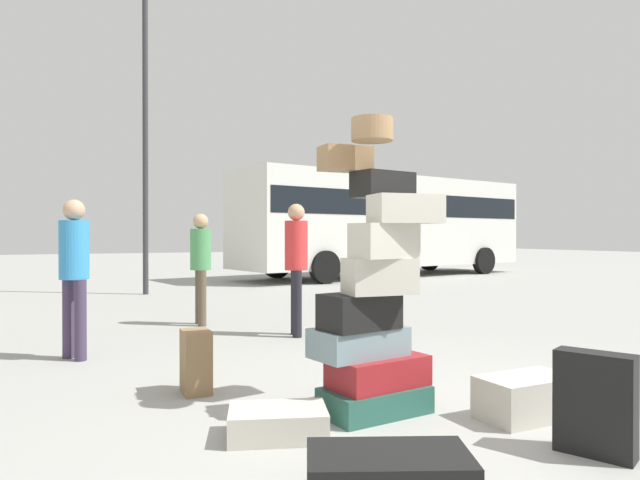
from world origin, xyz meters
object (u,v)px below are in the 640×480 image
object	(u,v)px
person_bearded_onlooker	(201,259)
suitcase_cream_foreground_far	(278,423)
suitcase_cream_left_side	(526,397)
suitcase_brown_behind_tower	(196,362)
suitcase_tower	(374,302)
person_tourist_with_camera	(296,257)
parked_bus	(386,219)
suitcase_black_right_side	(595,404)
person_passerby_in_red	(74,264)
lamp_post	(145,88)

from	to	relation	value
person_bearded_onlooker	suitcase_cream_foreground_far	bearing A→B (deg)	-4.80
suitcase_cream_left_side	suitcase_brown_behind_tower	bearing A→B (deg)	139.51
suitcase_tower	suitcase_brown_behind_tower	bearing A→B (deg)	133.39
suitcase_cream_foreground_far	person_tourist_with_camera	bearing A→B (deg)	84.07
suitcase_brown_behind_tower	parked_bus	distance (m)	13.94
person_tourist_with_camera	parked_bus	size ratio (longest dim) A/B	0.16
suitcase_black_right_side	person_passerby_in_red	distance (m)	5.00
suitcase_brown_behind_tower	lamp_post	world-z (taller)	lamp_post
lamp_post	person_bearded_onlooker	bearing A→B (deg)	-89.61
lamp_post	parked_bus	bearing A→B (deg)	17.30
suitcase_tower	parked_bus	world-z (taller)	parked_bus
person_bearded_onlooker	person_passerby_in_red	world-z (taller)	person_passerby_in_red
person_bearded_onlooker	suitcase_brown_behind_tower	bearing A→B (deg)	-11.25
person_bearded_onlooker	lamp_post	distance (m)	5.98
suitcase_brown_behind_tower	suitcase_cream_foreground_far	bearing A→B (deg)	-76.88
person_passerby_in_red	parked_bus	distance (m)	13.12
suitcase_cream_left_side	suitcase_cream_foreground_far	xyz separation A→B (m)	(-1.74, 0.43, -0.06)
person_passerby_in_red	person_tourist_with_camera	bearing A→B (deg)	65.40
suitcase_cream_left_side	person_tourist_with_camera	world-z (taller)	person_tourist_with_camera
suitcase_cream_foreground_far	person_passerby_in_red	distance (m)	3.37
suitcase_brown_behind_tower	lamp_post	bearing A→B (deg)	86.42
suitcase_cream_foreground_far	lamp_post	distance (m)	10.53
suitcase_black_right_side	person_bearded_onlooker	distance (m)	5.95
parked_bus	lamp_post	bearing A→B (deg)	-172.18
suitcase_black_right_side	person_tourist_with_camera	size ratio (longest dim) A/B	0.36
suitcase_black_right_side	suitcase_brown_behind_tower	bearing A→B (deg)	103.86
suitcase_cream_left_side	person_passerby_in_red	world-z (taller)	person_passerby_in_red
suitcase_cream_foreground_far	suitcase_black_right_side	bearing A→B (deg)	-15.34
person_tourist_with_camera	parked_bus	distance (m)	11.13
suitcase_cream_left_side	suitcase_tower	bearing A→B (deg)	148.27
suitcase_cream_foreground_far	parked_bus	size ratio (longest dim) A/B	0.06
suitcase_cream_left_side	suitcase_brown_behind_tower	size ratio (longest dim) A/B	1.31
suitcase_cream_left_side	lamp_post	bearing A→B (deg)	96.03
suitcase_cream_foreground_far	suitcase_tower	bearing A→B (deg)	29.19
parked_bus	suitcase_cream_foreground_far	bearing A→B (deg)	-135.01
suitcase_black_right_side	person_passerby_in_red	world-z (taller)	person_passerby_in_red
person_tourist_with_camera	parked_bus	xyz separation A→B (m)	(6.96, 8.65, 0.81)
person_passerby_in_red	lamp_post	bearing A→B (deg)	135.17
person_bearded_onlooker	person_passerby_in_red	xyz separation A→B (m)	(-1.76, -1.67, 0.04)
parked_bus	person_tourist_with_camera	bearing A→B (deg)	-138.28
suitcase_tower	suitcase_cream_foreground_far	world-z (taller)	suitcase_tower
suitcase_cream_foreground_far	person_passerby_in_red	world-z (taller)	person_passerby_in_red
parked_bus	person_bearded_onlooker	bearing A→B (deg)	-146.86
suitcase_cream_left_side	lamp_post	xyz separation A→B (m)	(-1.08, 9.94, 4.43)
suitcase_cream_foreground_far	suitcase_black_right_side	world-z (taller)	suitcase_black_right_side
person_bearded_onlooker	person_passerby_in_red	bearing A→B (deg)	-43.06
suitcase_brown_behind_tower	parked_bus	bearing A→B (deg)	53.27
suitcase_tower	suitcase_black_right_side	distance (m)	1.55
suitcase_black_right_side	parked_bus	size ratio (longest dim) A/B	0.06
person_tourist_with_camera	suitcase_cream_foreground_far	bearing A→B (deg)	-8.15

